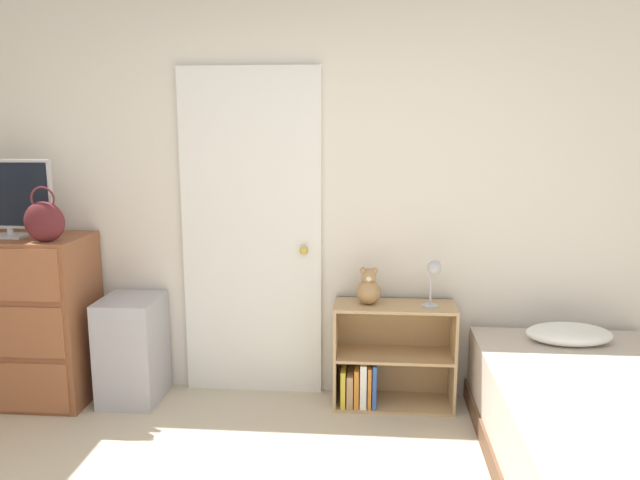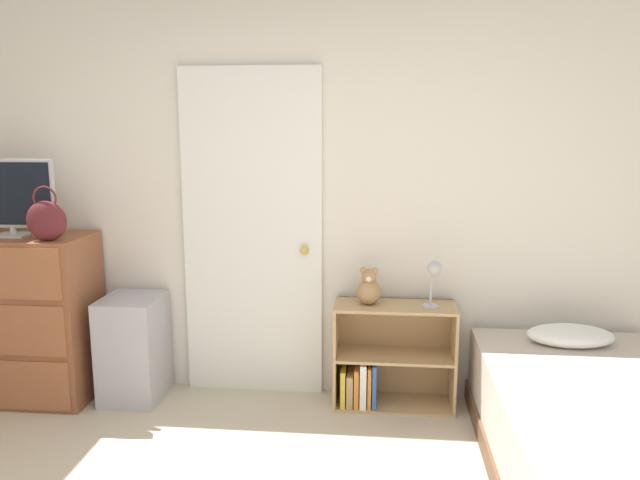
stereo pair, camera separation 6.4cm
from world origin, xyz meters
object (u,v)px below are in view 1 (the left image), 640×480
(storage_bin, at_px, (132,349))
(teddy_bear, at_px, (369,288))
(handbag, at_px, (44,221))
(bookshelf, at_px, (383,362))
(tv, at_px, (7,197))
(dresser, at_px, (22,319))
(desk_lamp, at_px, (434,274))
(bed, at_px, (608,438))

(storage_bin, height_order, teddy_bear, teddy_bear)
(handbag, distance_m, teddy_bear, 1.94)
(bookshelf, height_order, teddy_bear, teddy_bear)
(tv, height_order, teddy_bear, tv)
(dresser, bearing_deg, storage_bin, 3.40)
(desk_lamp, bearing_deg, tv, -178.38)
(bed, bearing_deg, desk_lamp, 136.07)
(handbag, xyz_separation_m, bookshelf, (1.97, 0.26, -0.90))
(dresser, bearing_deg, handbag, -28.83)
(desk_lamp, distance_m, bed, 1.24)
(desk_lamp, bearing_deg, storage_bin, -179.60)
(teddy_bear, bearing_deg, handbag, -172.43)
(dresser, distance_m, desk_lamp, 2.56)
(storage_bin, bearing_deg, bookshelf, 2.26)
(handbag, xyz_separation_m, desk_lamp, (2.26, 0.21, -0.32))
(bookshelf, bearing_deg, handbag, -172.58)
(dresser, distance_m, tv, 0.77)
(tv, relative_size, teddy_bear, 2.48)
(bookshelf, xyz_separation_m, bed, (1.06, -0.80, -0.03))
(teddy_bear, distance_m, bed, 1.49)
(bookshelf, bearing_deg, desk_lamp, -9.82)
(handbag, distance_m, storage_bin, 0.95)
(storage_bin, bearing_deg, teddy_bear, 2.10)
(tv, distance_m, bed, 3.56)
(handbag, relative_size, bed, 0.17)
(dresser, distance_m, handbag, 0.72)
(bookshelf, distance_m, desk_lamp, 0.65)
(tv, height_order, bookshelf, tv)
(storage_bin, distance_m, desk_lamp, 1.93)
(dresser, relative_size, bed, 0.55)
(tv, height_order, bed, tv)
(tv, xyz_separation_m, bed, (3.33, -0.68, -1.05))
(desk_lamp, bearing_deg, dresser, -178.79)
(handbag, bearing_deg, desk_lamp, 5.26)
(teddy_bear, bearing_deg, desk_lamp, -6.12)
(handbag, relative_size, storage_bin, 0.49)
(dresser, relative_size, bookshelf, 1.43)
(tv, bearing_deg, handbag, -24.53)
(desk_lamp, bearing_deg, bed, -43.93)
(dresser, height_order, tv, tv)
(storage_bin, bearing_deg, tv, -175.12)
(storage_bin, distance_m, bookshelf, 1.58)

